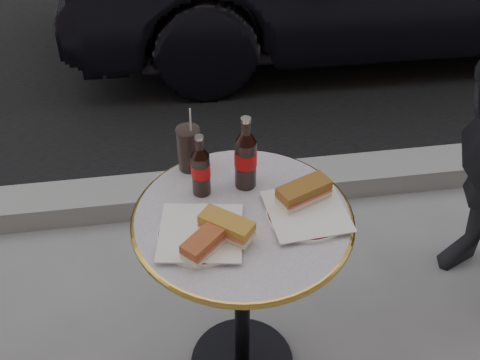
{
  "coord_description": "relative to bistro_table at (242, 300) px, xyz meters",
  "views": [
    {
      "loc": [
        -0.19,
        -1.2,
        1.88
      ],
      "look_at": [
        0.0,
        0.05,
        0.82
      ],
      "focal_mm": 45.0,
      "sensor_mm": 36.0,
      "label": 1
    }
  ],
  "objects": [
    {
      "name": "sandwich_right",
      "position": [
        0.18,
        0.02,
        0.41
      ],
      "size": [
        0.17,
        0.13,
        0.05
      ],
      "primitive_type": "cube",
      "rotation": [
        0.0,
        0.0,
        0.41
      ],
      "color": "brown",
      "rests_on": "plate_right"
    },
    {
      "name": "plate_left",
      "position": [
        -0.12,
        -0.06,
        0.37
      ],
      "size": [
        0.3,
        0.3,
        0.01
      ],
      "primitive_type": "cylinder",
      "rotation": [
        0.0,
        0.0,
        -0.34
      ],
      "color": "white",
      "rests_on": "bistro_table"
    },
    {
      "name": "cola_glass",
      "position": [
        -0.13,
        0.23,
        0.44
      ],
      "size": [
        0.08,
        0.08,
        0.14
      ],
      "primitive_type": "cylinder",
      "rotation": [
        0.0,
        0.0,
        0.21
      ],
      "color": "black",
      "rests_on": "bistro_table"
    },
    {
      "name": "curb",
      "position": [
        0.0,
        0.9,
        -0.32
      ],
      "size": [
        40.0,
        0.2,
        0.12
      ],
      "primitive_type": "cube",
      "color": "gray",
      "rests_on": "ground"
    },
    {
      "name": "cola_bottle_right",
      "position": [
        0.03,
        0.13,
        0.48
      ],
      "size": [
        0.08,
        0.08,
        0.24
      ],
      "primitive_type": null,
      "rotation": [
        0.0,
        0.0,
        -0.25
      ],
      "color": "black",
      "rests_on": "bistro_table"
    },
    {
      "name": "plate_right",
      "position": [
        0.18,
        -0.02,
        0.37
      ],
      "size": [
        0.25,
        0.25,
        0.01
      ],
      "primitive_type": "cylinder",
      "rotation": [
        0.0,
        0.0,
        -0.1
      ],
      "color": "white",
      "rests_on": "bistro_table"
    },
    {
      "name": "sandwich_left_b",
      "position": [
        -0.05,
        -0.08,
        0.4
      ],
      "size": [
        0.15,
        0.14,
        0.05
      ],
      "primitive_type": "cube",
      "rotation": [
        0.0,
        0.0,
        -0.69
      ],
      "color": "#B37D2D",
      "rests_on": "plate_left"
    },
    {
      "name": "bistro_table",
      "position": [
        0.0,
        0.0,
        0.0
      ],
      "size": [
        0.62,
        0.62,
        0.73
      ],
      "primitive_type": null,
      "color": "#BAB2C4",
      "rests_on": "ground"
    },
    {
      "name": "cola_bottle_left",
      "position": [
        -0.1,
        0.12,
        0.47
      ],
      "size": [
        0.06,
        0.06,
        0.2
      ],
      "primitive_type": null,
      "rotation": [
        0.0,
        0.0,
        -0.09
      ],
      "color": "black",
      "rests_on": "bistro_table"
    },
    {
      "name": "sandwich_left_a",
      "position": [
        -0.12,
        -0.12,
        0.4
      ],
      "size": [
        0.14,
        0.14,
        0.05
      ],
      "primitive_type": "cube",
      "rotation": [
        0.0,
        0.0,
        0.77
      ],
      "color": "#A64D2A",
      "rests_on": "plate_left"
    }
  ]
}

